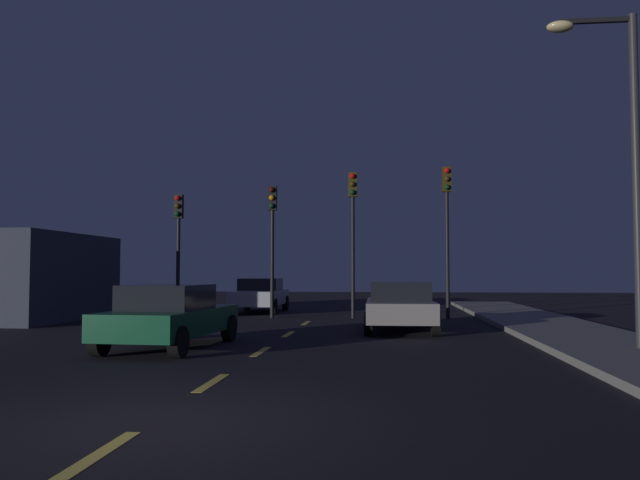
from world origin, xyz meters
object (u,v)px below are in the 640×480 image
object	(u,v)px
car_oncoming_far	(260,295)
car_stopped_ahead	(400,306)
traffic_signal_far_left	(178,231)
car_adjacent_lane	(170,316)
traffic_signal_center_left	(272,225)
traffic_signal_far_right	(447,213)
street_lamp_right	(622,148)
traffic_signal_center_right	(353,217)

from	to	relation	value
car_oncoming_far	car_stopped_ahead	bearing A→B (deg)	-54.85
traffic_signal_far_left	car_adjacent_lane	world-z (taller)	traffic_signal_far_left
traffic_signal_far_left	traffic_signal_center_left	bearing A→B (deg)	0.01
traffic_signal_far_left	car_adjacent_lane	distance (m)	10.23
traffic_signal_far_right	street_lamp_right	world-z (taller)	street_lamp_right
traffic_signal_center_left	car_stopped_ahead	bearing A→B (deg)	-46.28
street_lamp_right	traffic_signal_far_left	bearing A→B (deg)	142.97
car_oncoming_far	traffic_signal_center_right	bearing A→B (deg)	-38.81
traffic_signal_far_right	street_lamp_right	xyz separation A→B (m)	(2.67, -9.56, 0.44)
traffic_signal_center_left	car_stopped_ahead	world-z (taller)	traffic_signal_center_left
traffic_signal_center_left	car_oncoming_far	size ratio (longest dim) A/B	1.18
traffic_signal_far_left	street_lamp_right	world-z (taller)	street_lamp_right
traffic_signal_far_right	car_oncoming_far	bearing A→B (deg)	156.25
traffic_signal_far_left	traffic_signal_center_left	size ratio (longest dim) A/B	0.95
car_oncoming_far	street_lamp_right	size ratio (longest dim) A/B	0.59
street_lamp_right	car_adjacent_lane	bearing A→B (deg)	179.29
traffic_signal_center_left	traffic_signal_far_left	bearing A→B (deg)	-179.99
traffic_signal_center_right	car_stopped_ahead	distance (m)	5.89
car_stopped_ahead	street_lamp_right	world-z (taller)	street_lamp_right
traffic_signal_center_right	car_adjacent_lane	world-z (taller)	traffic_signal_center_right
traffic_signal_far_left	traffic_signal_far_right	size ratio (longest dim) A/B	0.84
street_lamp_right	car_stopped_ahead	bearing A→B (deg)	133.29
traffic_signal_far_left	traffic_signal_center_right	xyz separation A→B (m)	(6.59, 0.00, 0.47)
car_adjacent_lane	street_lamp_right	world-z (taller)	street_lamp_right
traffic_signal_center_right	traffic_signal_center_left	bearing A→B (deg)	-179.98
traffic_signal_center_left	traffic_signal_center_right	xyz separation A→B (m)	(2.99, 0.00, 0.30)
car_stopped_ahead	traffic_signal_center_left	bearing A→B (deg)	133.72
traffic_signal_center_left	car_oncoming_far	distance (m)	4.41
car_stopped_ahead	street_lamp_right	xyz separation A→B (m)	(4.48, -4.75, 3.54)
traffic_signal_center_right	car_oncoming_far	bearing A→B (deg)	141.19
traffic_signal_far_left	car_adjacent_lane	xyz separation A→B (m)	(3.02, -9.44, -2.53)
traffic_signal_center_left	car_adjacent_lane	xyz separation A→B (m)	(-0.58, -9.44, -2.70)
traffic_signal_center_left	traffic_signal_far_right	size ratio (longest dim) A/B	0.89
traffic_signal_center_right	traffic_signal_far_left	bearing A→B (deg)	-179.99
traffic_signal_far_left	street_lamp_right	size ratio (longest dim) A/B	0.65
car_stopped_ahead	traffic_signal_center_right	bearing A→B (deg)	108.39
traffic_signal_far_right	car_adjacent_lane	distance (m)	12.14
car_oncoming_far	traffic_signal_far_right	bearing A→B (deg)	-23.75
car_oncoming_far	traffic_signal_center_left	bearing A→B (deg)	-71.31
traffic_signal_center_left	traffic_signal_center_right	distance (m)	3.01
traffic_signal_center_right	street_lamp_right	bearing A→B (deg)	-57.55
traffic_signal_center_left	traffic_signal_far_right	bearing A→B (deg)	0.01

